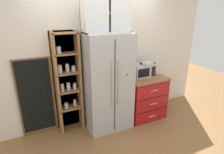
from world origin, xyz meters
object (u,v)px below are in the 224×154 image
object	(u,v)px
mug_cream	(156,72)
bottle_green	(147,72)
microwave	(142,70)
chalkboard_menu	(36,98)
mug_navy	(131,77)
bottle_cobalt	(154,70)
coffee_maker	(145,69)
refrigerator	(107,82)

from	to	relation	value
mug_cream	bottle_green	bearing A→B (deg)	-163.40
microwave	chalkboard_menu	bearing A→B (deg)	172.95
mug_navy	bottle_cobalt	distance (m)	0.57
coffee_maker	mug_cream	bearing A→B (deg)	7.94
coffee_maker	mug_navy	distance (m)	0.35
microwave	mug_cream	xyz separation A→B (m)	(0.38, 0.00, -0.08)
bottle_green	mug_navy	bearing A→B (deg)	172.48
mug_navy	microwave	bearing A→B (deg)	10.27
mug_cream	chalkboard_menu	xyz separation A→B (m)	(-2.43, 0.25, -0.22)
coffee_maker	chalkboard_menu	bearing A→B (deg)	172.01
refrigerator	bottle_cobalt	xyz separation A→B (m)	(1.08, 0.01, 0.11)
mug_cream	bottle_green	world-z (taller)	bottle_green
refrigerator	coffee_maker	distance (m)	0.86
mug_cream	chalkboard_menu	world-z (taller)	chalkboard_menu
chalkboard_menu	coffee_maker	bearing A→B (deg)	-7.99
coffee_maker	bottle_cobalt	distance (m)	0.23
refrigerator	mug_cream	bearing A→B (deg)	2.38
coffee_maker	mug_cream	world-z (taller)	coffee_maker
mug_cream	chalkboard_menu	size ratio (longest dim) A/B	0.08
refrigerator	coffee_maker	bearing A→B (deg)	0.21
bottle_cobalt	mug_navy	bearing A→B (deg)	-178.73
bottle_cobalt	chalkboard_menu	bearing A→B (deg)	172.89
bottle_green	refrigerator	bearing A→B (deg)	176.70
microwave	coffee_maker	xyz separation A→B (m)	(0.05, -0.04, 0.03)
bottle_cobalt	refrigerator	bearing A→B (deg)	-179.62
coffee_maker	bottle_green	bearing A→B (deg)	-90.00
refrigerator	coffee_maker	world-z (taller)	refrigerator
coffee_maker	bottle_green	size ratio (longest dim) A/B	1.11
mug_navy	chalkboard_menu	size ratio (longest dim) A/B	0.07
bottle_green	coffee_maker	bearing A→B (deg)	90.00
coffee_maker	mug_navy	bearing A→B (deg)	-178.55
bottle_cobalt	bottle_green	world-z (taller)	bottle_green
microwave	mug_navy	bearing A→B (deg)	-169.73
refrigerator	bottle_cobalt	bearing A→B (deg)	0.38
mug_navy	chalkboard_menu	distance (m)	1.80
refrigerator	bottle_green	distance (m)	0.86
mug_navy	bottle_green	world-z (taller)	bottle_green
chalkboard_menu	bottle_cobalt	bearing A→B (deg)	-7.11
refrigerator	mug_navy	size ratio (longest dim) A/B	16.99
mug_navy	bottle_cobalt	size ratio (longest dim) A/B	0.39
bottle_cobalt	bottle_green	distance (m)	0.24
bottle_cobalt	coffee_maker	bearing A→B (deg)	-179.00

